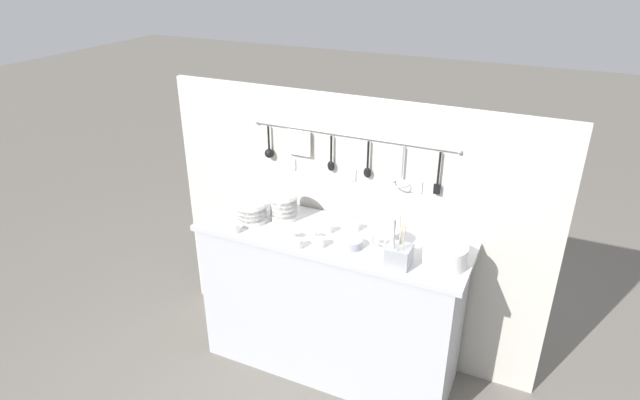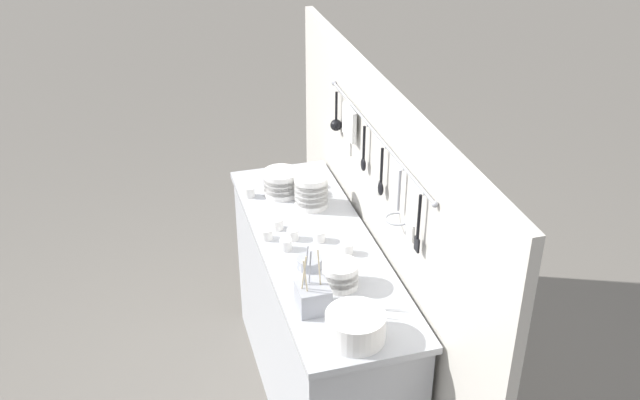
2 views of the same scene
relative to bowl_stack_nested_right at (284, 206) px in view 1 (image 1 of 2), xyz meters
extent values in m
plane|color=#666059|center=(0.33, -0.06, -1.00)|extent=(20.00, 20.00, 0.00)
cube|color=#ADAFB5|center=(0.33, -0.06, -0.10)|extent=(1.53, 0.49, 0.03)
cube|color=#ADAFB5|center=(0.33, -0.06, -0.55)|extent=(1.47, 0.47, 0.89)
cube|color=#BCB7AD|center=(0.33, 0.22, -0.19)|extent=(2.33, 0.04, 1.62)
cylinder|color=#93969E|center=(0.33, 0.19, 0.41)|extent=(1.19, 0.01, 0.01)
sphere|color=#93969E|center=(-0.27, 0.19, 0.41)|extent=(0.02, 0.02, 0.02)
sphere|color=#93969E|center=(0.92, 0.19, 0.41)|extent=(0.02, 0.02, 0.02)
cylinder|color=black|center=(-0.19, 0.18, 0.33)|extent=(0.01, 0.01, 0.15)
sphere|color=black|center=(-0.19, 0.18, 0.23)|extent=(0.06, 0.06, 0.06)
cylinder|color=#93969E|center=(-0.19, 0.19, 0.41)|extent=(0.00, 0.00, 0.02)
cube|color=silver|center=(0.01, 0.18, 0.33)|extent=(0.15, 0.02, 0.15)
cylinder|color=#93969E|center=(0.01, 0.19, 0.41)|extent=(0.01, 0.00, 0.02)
cylinder|color=black|center=(0.22, 0.18, 0.32)|extent=(0.01, 0.01, 0.16)
ellipsoid|color=black|center=(0.22, 0.18, 0.22)|extent=(0.04, 0.02, 0.06)
cylinder|color=#93969E|center=(0.22, 0.19, 0.41)|extent=(0.01, 0.00, 0.02)
cylinder|color=black|center=(0.44, 0.18, 0.32)|extent=(0.01, 0.01, 0.16)
ellipsoid|color=black|center=(0.44, 0.18, 0.22)|extent=(0.04, 0.02, 0.06)
cylinder|color=#93969E|center=(0.44, 0.19, 0.41)|extent=(0.01, 0.00, 0.02)
cylinder|color=#93969E|center=(0.63, 0.18, 0.31)|extent=(0.01, 0.01, 0.17)
torus|color=#93969E|center=(0.63, 0.18, 0.19)|extent=(0.10, 0.10, 0.01)
cylinder|color=#93969E|center=(0.63, 0.19, 0.41)|extent=(0.01, 0.00, 0.02)
cylinder|color=black|center=(0.83, 0.18, 0.31)|extent=(0.01, 0.01, 0.18)
cube|color=black|center=(0.83, 0.18, 0.19)|extent=(0.04, 0.01, 0.06)
cylinder|color=#93969E|center=(0.83, 0.19, 0.41)|extent=(0.00, 0.00, 0.02)
cube|color=white|center=(-0.06, 0.20, 0.18)|extent=(0.07, 0.01, 0.07)
cube|color=white|center=(0.33, 0.20, 0.18)|extent=(0.07, 0.01, 0.07)
cube|color=white|center=(0.71, 0.20, 0.18)|extent=(0.07, 0.01, 0.07)
cylinder|color=white|center=(0.00, 0.00, -0.06)|extent=(0.16, 0.16, 0.05)
cylinder|color=white|center=(0.00, 0.00, -0.03)|extent=(0.16, 0.16, 0.05)
cylinder|color=white|center=(0.00, 0.00, 0.00)|extent=(0.16, 0.16, 0.05)
cylinder|color=white|center=(0.00, 0.00, 0.03)|extent=(0.16, 0.16, 0.05)
cylinder|color=white|center=(0.00, 0.00, 0.06)|extent=(0.16, 0.16, 0.05)
cylinder|color=white|center=(0.64, -0.06, -0.06)|extent=(0.14, 0.14, 0.05)
cylinder|color=white|center=(0.64, -0.06, -0.03)|extent=(0.14, 0.14, 0.05)
cylinder|color=white|center=(0.64, -0.06, 0.00)|extent=(0.14, 0.14, 0.05)
cylinder|color=white|center=(-0.15, -0.11, -0.06)|extent=(0.17, 0.17, 0.05)
cylinder|color=white|center=(-0.15, -0.11, -0.03)|extent=(0.17, 0.17, 0.05)
cylinder|color=white|center=(-0.15, -0.11, -0.01)|extent=(0.17, 0.17, 0.05)
cylinder|color=white|center=(-0.15, -0.11, 0.02)|extent=(0.17, 0.17, 0.05)
cylinder|color=white|center=(0.96, -0.10, -0.08)|extent=(0.22, 0.22, 0.01)
cylinder|color=white|center=(0.96, -0.10, -0.07)|extent=(0.22, 0.22, 0.01)
cylinder|color=white|center=(0.96, -0.10, -0.06)|extent=(0.22, 0.22, 0.01)
cylinder|color=white|center=(0.96, -0.10, -0.05)|extent=(0.22, 0.22, 0.01)
cylinder|color=white|center=(0.96, -0.10, -0.04)|extent=(0.22, 0.22, 0.01)
cylinder|color=white|center=(0.96, -0.10, -0.03)|extent=(0.22, 0.22, 0.01)
cylinder|color=white|center=(0.96, -0.10, -0.02)|extent=(0.22, 0.22, 0.01)
cylinder|color=white|center=(0.96, -0.10, -0.01)|extent=(0.22, 0.22, 0.01)
cylinder|color=white|center=(0.96, -0.10, 0.00)|extent=(0.22, 0.22, 0.01)
cylinder|color=white|center=(0.96, -0.10, 0.00)|extent=(0.22, 0.22, 0.01)
cylinder|color=white|center=(0.96, -0.10, 0.01)|extent=(0.22, 0.22, 0.01)
cylinder|color=white|center=(0.96, -0.10, 0.02)|extent=(0.22, 0.22, 0.01)
cylinder|color=#93969E|center=(0.48, -0.14, -0.06)|extent=(0.11, 0.11, 0.04)
cube|color=#93969E|center=(0.75, -0.20, -0.03)|extent=(0.12, 0.12, 0.10)
cylinder|color=#C6B793|center=(0.75, -0.17, 0.07)|extent=(0.02, 0.02, 0.21)
cylinder|color=#C6B793|center=(0.76, -0.24, 0.07)|extent=(0.03, 0.02, 0.20)
cylinder|color=#93969E|center=(0.73, -0.20, 0.07)|extent=(0.01, 0.02, 0.19)
cylinder|color=#93969E|center=(0.73, -0.22, 0.08)|extent=(0.03, 0.03, 0.21)
cylinder|color=#C6B793|center=(0.78, -0.23, 0.07)|extent=(0.02, 0.03, 0.20)
cylinder|color=white|center=(0.30, -0.05, -0.06)|extent=(0.05, 0.05, 0.05)
cylinder|color=white|center=(0.33, -0.20, -0.06)|extent=(0.05, 0.05, 0.05)
cylinder|color=white|center=(-0.18, 0.06, -0.06)|extent=(0.05, 0.05, 0.05)
cylinder|color=white|center=(-0.27, 0.05, -0.06)|extent=(0.05, 0.05, 0.05)
cylinder|color=white|center=(-0.17, -0.26, -0.06)|extent=(0.05, 0.05, 0.05)
cylinder|color=white|center=(0.22, -0.26, -0.06)|extent=(0.05, 0.05, 0.05)
cylinder|color=white|center=(0.26, -0.15, -0.06)|extent=(0.05, 0.05, 0.05)
cylinder|color=white|center=(0.43, 0.04, -0.06)|extent=(0.05, 0.05, 0.05)
cylinder|color=white|center=(0.16, -0.20, -0.06)|extent=(0.05, 0.05, 0.05)
camera|label=1|loc=(1.35, -2.41, 1.36)|focal=30.00mm
camera|label=2|loc=(2.94, -0.79, 1.69)|focal=42.00mm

